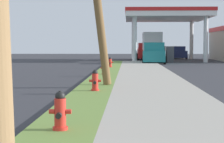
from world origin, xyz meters
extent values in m
cylinder|color=red|center=(0.69, 5.05, 0.15)|extent=(0.29, 0.29, 0.06)
cylinder|color=red|center=(0.69, 5.05, 0.42)|extent=(0.22, 0.22, 0.60)
sphere|color=black|center=(0.69, 5.05, 0.76)|extent=(0.19, 0.19, 0.19)
cylinder|color=black|center=(0.69, 5.05, 0.84)|extent=(0.06, 0.06, 0.05)
cylinder|color=red|center=(0.53, 5.05, 0.47)|extent=(0.10, 0.09, 0.09)
cylinder|color=red|center=(0.85, 5.05, 0.47)|extent=(0.10, 0.09, 0.09)
cylinder|color=black|center=(0.69, 4.88, 0.42)|extent=(0.11, 0.12, 0.11)
cylinder|color=red|center=(0.81, 11.93, 0.15)|extent=(0.29, 0.29, 0.06)
cylinder|color=red|center=(0.81, 11.93, 0.42)|extent=(0.22, 0.22, 0.60)
sphere|color=black|center=(0.81, 11.93, 0.76)|extent=(0.19, 0.19, 0.19)
cylinder|color=black|center=(0.81, 11.93, 0.84)|extent=(0.06, 0.06, 0.05)
cylinder|color=red|center=(0.65, 11.93, 0.47)|extent=(0.10, 0.09, 0.09)
cylinder|color=red|center=(0.97, 11.93, 0.47)|extent=(0.10, 0.09, 0.09)
cylinder|color=black|center=(0.81, 11.76, 0.42)|extent=(0.11, 0.12, 0.11)
cylinder|color=red|center=(0.66, 20.31, 0.15)|extent=(0.29, 0.29, 0.06)
cylinder|color=red|center=(0.66, 20.31, 0.42)|extent=(0.22, 0.22, 0.60)
sphere|color=black|center=(0.66, 20.31, 0.76)|extent=(0.19, 0.19, 0.19)
cylinder|color=black|center=(0.66, 20.31, 0.84)|extent=(0.06, 0.06, 0.05)
cylinder|color=red|center=(0.50, 20.31, 0.47)|extent=(0.10, 0.09, 0.09)
cylinder|color=red|center=(0.82, 20.31, 0.47)|extent=(0.10, 0.09, 0.09)
cylinder|color=black|center=(0.66, 20.14, 0.42)|extent=(0.11, 0.12, 0.11)
cylinder|color=red|center=(0.66, 27.71, 0.15)|extent=(0.29, 0.29, 0.06)
cylinder|color=red|center=(0.66, 27.71, 0.42)|extent=(0.22, 0.22, 0.60)
sphere|color=black|center=(0.66, 27.71, 0.76)|extent=(0.19, 0.19, 0.19)
cylinder|color=black|center=(0.66, 27.71, 0.84)|extent=(0.06, 0.06, 0.05)
cylinder|color=red|center=(0.50, 27.71, 0.47)|extent=(0.10, 0.09, 0.09)
cylinder|color=red|center=(0.82, 27.71, 0.47)|extent=(0.10, 0.09, 0.09)
cylinder|color=black|center=(0.66, 27.54, 0.42)|extent=(0.11, 0.12, 0.11)
cylinder|color=silver|center=(2.61, 39.38, 2.29)|extent=(0.44, 0.44, 4.58)
cylinder|color=silver|center=(9.65, 39.38, 2.29)|extent=(0.44, 0.44, 4.58)
cylinder|color=silver|center=(2.61, 48.79, 2.29)|extent=(0.44, 0.44, 4.58)
cylinder|color=silver|center=(9.65, 48.79, 2.29)|extent=(0.44, 0.44, 4.58)
cube|color=white|center=(6.13, 44.09, 4.83)|extent=(8.85, 11.21, 0.50)
cube|color=red|center=(6.13, 44.09, 5.26)|extent=(8.95, 11.31, 0.36)
cube|color=#47474C|center=(6.13, 39.38, 0.80)|extent=(0.70, 1.10, 1.60)
cube|color=#47474C|center=(6.13, 48.79, 0.80)|extent=(0.70, 1.10, 1.60)
cube|color=red|center=(12.28, 44.09, 3.53)|extent=(0.50, 12.70, 0.50)
cube|color=navy|center=(8.27, 51.09, 0.59)|extent=(1.88, 4.53, 0.85)
cube|color=navy|center=(8.27, 50.86, 1.29)|extent=(1.63, 2.05, 0.56)
cylinder|color=black|center=(7.38, 52.78, 0.30)|extent=(0.23, 0.60, 0.60)
cylinder|color=black|center=(9.10, 52.80, 0.30)|extent=(0.23, 0.60, 0.60)
cylinder|color=black|center=(7.43, 49.38, 0.30)|extent=(0.23, 0.60, 0.60)
cylinder|color=black|center=(9.15, 49.40, 0.30)|extent=(0.23, 0.60, 0.60)
cube|color=tan|center=(4.59, 44.63, 0.71)|extent=(2.06, 6.42, 1.00)
cube|color=white|center=(4.60, 43.86, 2.16)|extent=(2.00, 3.99, 1.90)
cube|color=tan|center=(4.57, 46.68, 1.66)|extent=(1.86, 2.07, 0.90)
cylinder|color=black|center=(3.62, 47.27, 0.38)|extent=(0.23, 0.76, 0.76)
cylinder|color=black|center=(5.52, 47.29, 0.38)|extent=(0.23, 0.76, 0.76)
cylinder|color=black|center=(3.67, 41.97, 0.38)|extent=(0.23, 0.76, 0.76)
cylinder|color=black|center=(5.57, 41.99, 0.38)|extent=(0.23, 0.76, 0.76)
cube|color=#197075|center=(4.43, 37.14, 0.71)|extent=(2.34, 5.52, 1.00)
cube|color=#197075|center=(4.37, 36.17, 1.59)|extent=(1.97, 2.17, 0.76)
cube|color=#197075|center=(4.51, 38.33, 1.33)|extent=(2.06, 3.03, 0.24)
cylinder|color=black|center=(5.24, 34.94, 0.38)|extent=(0.27, 0.77, 0.76)
cylinder|color=black|center=(3.35, 35.06, 0.38)|extent=(0.27, 0.77, 0.76)
cylinder|color=black|center=(5.52, 39.23, 0.38)|extent=(0.27, 0.77, 0.76)
cylinder|color=black|center=(3.62, 39.35, 0.38)|extent=(0.27, 0.77, 0.76)
cube|color=red|center=(4.09, 47.71, 0.71)|extent=(2.04, 5.41, 1.00)
cube|color=red|center=(4.08, 46.73, 1.59)|extent=(1.85, 2.06, 0.76)
cube|color=red|center=(4.10, 48.89, 1.33)|extent=(1.90, 2.93, 0.24)
cylinder|color=black|center=(5.02, 45.55, 0.38)|extent=(0.23, 0.76, 0.76)
cylinder|color=black|center=(3.12, 45.56, 0.38)|extent=(0.23, 0.76, 0.76)
cylinder|color=black|center=(5.05, 49.85, 0.38)|extent=(0.23, 0.76, 0.76)
cylinder|color=black|center=(3.15, 49.86, 0.38)|extent=(0.23, 0.76, 0.76)
camera|label=1|loc=(1.98, -2.79, 1.72)|focal=67.54mm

